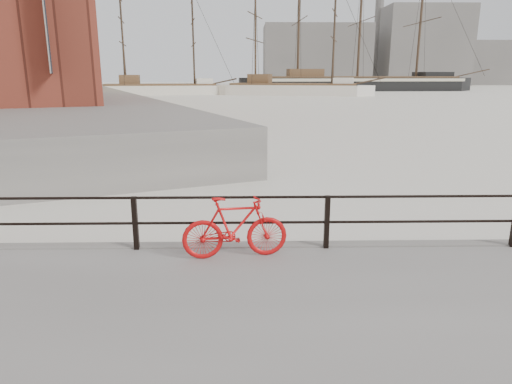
% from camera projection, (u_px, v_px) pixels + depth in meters
% --- Properties ---
extents(ground, '(400.00, 400.00, 0.00)m').
position_uv_depth(ground, '(324.00, 262.00, 8.71)').
color(ground, white).
rests_on(ground, ground).
extents(far_quay, '(78.44, 148.07, 1.80)m').
position_uv_depth(far_quay, '(20.00, 90.00, 77.41)').
color(far_quay, gray).
rests_on(far_quay, ground).
extents(guardrail, '(28.00, 0.10, 1.00)m').
position_uv_depth(guardrail, '(327.00, 222.00, 8.35)').
color(guardrail, black).
rests_on(guardrail, promenade).
extents(bicycle, '(1.85, 0.51, 1.10)m').
position_uv_depth(bicycle, '(235.00, 227.00, 7.91)').
color(bicycle, red).
rests_on(bicycle, promenade).
extents(barque_black, '(57.74, 21.85, 32.34)m').
position_uv_depth(barque_black, '(357.00, 91.00, 98.03)').
color(barque_black, black).
rests_on(barque_black, ground).
extents(schooner_mid, '(31.00, 19.11, 20.75)m').
position_uv_depth(schooner_mid, '(293.00, 95.00, 77.57)').
color(schooner_mid, silver).
rests_on(schooner_mid, ground).
extents(schooner_left, '(27.33, 15.83, 19.42)m').
position_uv_depth(schooner_left, '(161.00, 95.00, 79.35)').
color(schooner_left, silver).
rests_on(schooner_left, ground).
extents(workboat_far, '(11.77, 10.58, 7.00)m').
position_uv_depth(workboat_far, '(17.00, 106.00, 50.59)').
color(workboat_far, black).
rests_on(workboat_far, ground).
extents(apartment_grey, '(26.02, 22.15, 23.20)m').
position_uv_depth(apartment_grey, '(4.00, 19.00, 84.19)').
color(apartment_grey, gray).
rests_on(apartment_grey, far_quay).
extents(apartment_brick, '(27.87, 22.90, 21.20)m').
position_uv_depth(apartment_brick, '(14.00, 34.00, 104.92)').
color(apartment_brick, brown).
rests_on(apartment_brick, far_quay).
extents(industrial_west, '(32.00, 18.00, 18.00)m').
position_uv_depth(industrial_west, '(315.00, 56.00, 142.33)').
color(industrial_west, gray).
rests_on(industrial_west, ground).
extents(industrial_mid, '(26.00, 20.00, 24.00)m').
position_uv_depth(industrial_mid, '(421.00, 47.00, 147.09)').
color(industrial_mid, gray).
rests_on(industrial_mid, ground).
extents(industrial_east, '(20.00, 16.00, 14.00)m').
position_uv_depth(industrial_east, '(482.00, 63.00, 153.62)').
color(industrial_east, gray).
rests_on(industrial_east, ground).
extents(smokestack, '(2.80, 2.80, 44.00)m').
position_uv_depth(smokestack, '(379.00, 16.00, 149.17)').
color(smokestack, gray).
rests_on(smokestack, ground).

